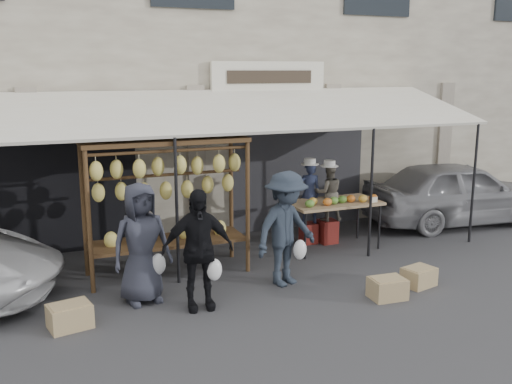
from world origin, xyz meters
The scene contains 16 objects.
ground_plane centered at (0.00, 0.00, 0.00)m, with size 90.00×90.00×0.00m, color #2D2D30.
shophouse centered at (0.00, 6.50, 3.65)m, with size 24.00×6.15×7.30m.
awning centered at (0.01, 2.28, 2.57)m, with size 10.00×2.35×2.92m.
banana_rack centered at (-1.05, 1.59, 1.57)m, with size 2.60×0.90×2.24m.
produce_table centered at (2.13, 1.76, 0.88)m, with size 1.70×0.90×1.04m.
vendor_left centered at (1.86, 2.26, 0.99)m, with size 0.43×0.28×1.18m, color #222A46.
vendor_right centered at (2.21, 2.15, 1.00)m, with size 0.53×0.41×1.09m, color #615B50.
customer_left centered at (-1.66, 0.63, 0.88)m, with size 0.86×0.56×1.75m, color #2B2D39.
customer_mid centered at (-0.98, 0.10, 0.86)m, with size 1.00×0.42×1.71m, color black.
customer_right centered at (0.53, 0.47, 0.90)m, with size 1.16×0.67×1.79m, color #242C38.
stool_left centered at (1.86, 2.26, 0.20)m, with size 0.28×0.28×0.40m, color maroon.
stool_right centered at (2.21, 2.15, 0.23)m, with size 0.32×0.32×0.45m, color maroon.
crate_near_a centered at (1.68, -0.61, 0.15)m, with size 0.50×0.38×0.30m, color tan.
crate_near_b centered at (2.42, -0.37, 0.14)m, with size 0.48×0.36×0.29m, color tan.
crate_far centered at (-2.72, 0.12, 0.16)m, with size 0.52×0.40×0.31m, color tan.
sedan centered at (5.50, 2.33, 0.70)m, with size 1.65×4.10×1.40m, color gray.
Camera 1 is at (-3.06, -7.17, 3.29)m, focal length 40.00 mm.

